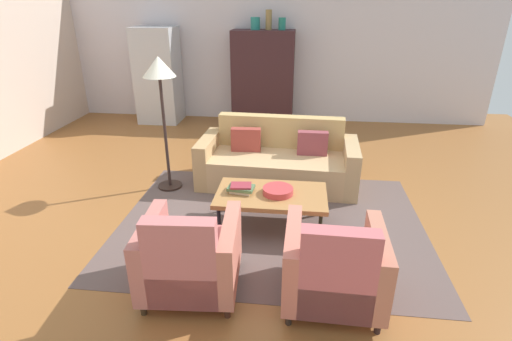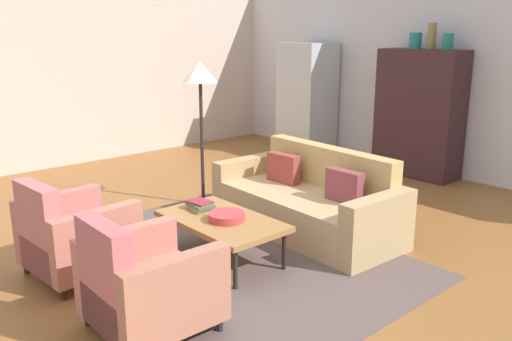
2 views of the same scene
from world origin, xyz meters
name	(u,v)px [view 1 (image 1 of 2)]	position (x,y,z in m)	size (l,w,h in m)	color
ground_plane	(250,219)	(0.00, 0.00, 0.00)	(10.12, 10.12, 0.00)	#935B2C
wall_back	(277,50)	(0.00, 4.20, 1.40)	(8.43, 0.12, 2.80)	silver
area_rug	(271,223)	(0.25, -0.07, 0.00)	(3.40, 2.60, 0.01)	brown
couch	(278,162)	(0.25, 1.07, 0.29)	(2.14, 0.99, 0.86)	tan
coffee_table	(271,196)	(0.25, -0.12, 0.37)	(1.20, 0.70, 0.41)	#222821
armchair_left	(189,260)	(-0.35, -1.28, 0.34)	(0.86, 0.86, 0.88)	#35211E
armchair_right	(334,270)	(0.85, -1.28, 0.34)	(0.81, 0.81, 0.88)	#351D1D
fruit_bowl	(278,191)	(0.32, -0.12, 0.44)	(0.33, 0.33, 0.07)	#BA3A3C
book_stack	(241,188)	(-0.08, -0.12, 0.45)	(0.30, 0.21, 0.09)	beige
cabinet	(263,78)	(-0.24, 3.85, 0.90)	(1.20, 0.51, 1.80)	#361D21
vase_tall	(255,23)	(-0.39, 3.85, 1.91)	(0.18, 0.18, 0.22)	#20796E
vase_round	(269,20)	(-0.14, 3.85, 1.98)	(0.12, 0.12, 0.35)	olive
vase_small	(282,24)	(0.11, 3.85, 1.91)	(0.14, 0.14, 0.22)	#1E7361
refrigerator	(158,76)	(-2.33, 3.75, 0.93)	(0.80, 0.73, 1.85)	#B7BABF
floor_lamp	(160,80)	(-1.19, 0.72, 1.44)	(0.40, 0.40, 1.72)	#2F1F19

